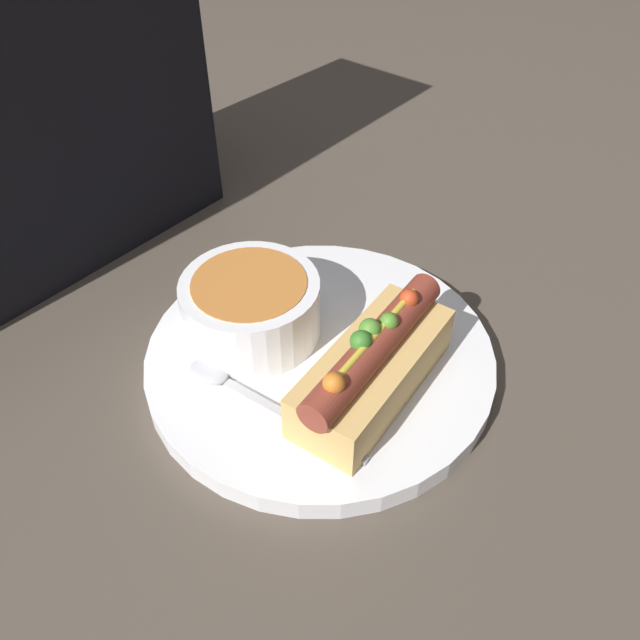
{
  "coord_description": "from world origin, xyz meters",
  "views": [
    {
      "loc": [
        -0.26,
        -0.22,
        0.37
      ],
      "look_at": [
        0.0,
        0.0,
        0.05
      ],
      "focal_mm": 35.0,
      "sensor_mm": 36.0,
      "label": 1
    }
  ],
  "objects": [
    {
      "name": "soup_bowl",
      "position": [
        -0.02,
        0.06,
        0.04
      ],
      "size": [
        0.11,
        0.11,
        0.05
      ],
      "color": "white",
      "rests_on": "dinner_plate"
    },
    {
      "name": "hot_dog",
      "position": [
        -0.01,
        -0.06,
        0.04
      ],
      "size": [
        0.15,
        0.07,
        0.07
      ],
      "rotation": [
        0.0,
        0.0,
        0.09
      ],
      "color": "#DBAD60",
      "rests_on": "dinner_plate"
    },
    {
      "name": "spoon",
      "position": [
        -0.07,
        0.02,
        0.02
      ],
      "size": [
        0.03,
        0.16,
        0.01
      ],
      "rotation": [
        0.0,
        0.0,
        1.66
      ],
      "color": "#B7B7BC",
      "rests_on": "dinner_plate"
    },
    {
      "name": "ground_plane",
      "position": [
        0.0,
        0.0,
        0.0
      ],
      "size": [
        4.0,
        4.0,
        0.0
      ],
      "primitive_type": "plane",
      "color": "#4C4238"
    },
    {
      "name": "dinner_plate",
      "position": [
        0.0,
        0.0,
        0.01
      ],
      "size": [
        0.27,
        0.27,
        0.02
      ],
      "color": "white",
      "rests_on": "ground_plane"
    }
  ]
}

